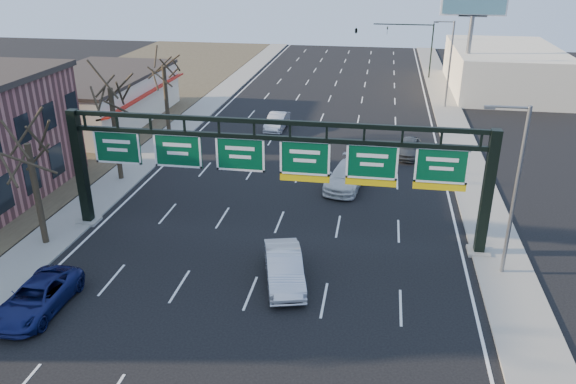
% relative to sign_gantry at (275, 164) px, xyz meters
% --- Properties ---
extents(ground, '(160.00, 160.00, 0.00)m').
position_rel_sign_gantry_xyz_m(ground, '(-0.16, -8.00, -4.63)').
color(ground, black).
rests_on(ground, ground).
extents(sidewalk_left, '(3.00, 120.00, 0.12)m').
position_rel_sign_gantry_xyz_m(sidewalk_left, '(-12.96, 12.00, -4.57)').
color(sidewalk_left, gray).
rests_on(sidewalk_left, ground).
extents(sidewalk_right, '(3.00, 120.00, 0.12)m').
position_rel_sign_gantry_xyz_m(sidewalk_right, '(12.64, 12.00, -4.57)').
color(sidewalk_right, gray).
rests_on(sidewalk_right, ground).
extents(dirt_strip_left, '(21.00, 120.00, 0.06)m').
position_rel_sign_gantry_xyz_m(dirt_strip_left, '(-25.16, 12.00, -4.60)').
color(dirt_strip_left, '#473D2B').
rests_on(dirt_strip_left, ground).
extents(lane_markings, '(21.60, 120.00, 0.01)m').
position_rel_sign_gantry_xyz_m(lane_markings, '(-0.16, 12.00, -4.62)').
color(lane_markings, white).
rests_on(lane_markings, ground).
extents(sign_gantry, '(24.60, 1.20, 7.20)m').
position_rel_sign_gantry_xyz_m(sign_gantry, '(0.00, 0.00, 0.00)').
color(sign_gantry, black).
rests_on(sign_gantry, ground).
extents(cream_strip, '(10.90, 18.40, 4.70)m').
position_rel_sign_gantry_xyz_m(cream_strip, '(-21.64, 21.00, -2.27)').
color(cream_strip, beige).
rests_on(cream_strip, ground).
extents(building_right_distant, '(12.00, 20.00, 5.00)m').
position_rel_sign_gantry_xyz_m(building_right_distant, '(19.84, 42.00, -2.13)').
color(building_right_distant, beige).
rests_on(building_right_distant, ground).
extents(tree_gantry, '(3.60, 3.60, 8.48)m').
position_rel_sign_gantry_xyz_m(tree_gantry, '(-12.96, -3.00, 2.48)').
color(tree_gantry, black).
rests_on(tree_gantry, sidewalk_left).
extents(tree_mid, '(3.60, 3.60, 9.24)m').
position_rel_sign_gantry_xyz_m(tree_mid, '(-12.96, 7.00, 3.23)').
color(tree_mid, black).
rests_on(tree_mid, sidewalk_left).
extents(tree_far, '(3.60, 3.60, 8.86)m').
position_rel_sign_gantry_xyz_m(tree_far, '(-12.96, 17.00, 2.86)').
color(tree_far, black).
rests_on(tree_far, sidewalk_left).
extents(streetlight_near, '(2.15, 0.22, 9.00)m').
position_rel_sign_gantry_xyz_m(streetlight_near, '(12.31, -2.00, 0.45)').
color(streetlight_near, slate).
rests_on(streetlight_near, sidewalk_right).
extents(streetlight_far, '(2.15, 0.22, 9.00)m').
position_rel_sign_gantry_xyz_m(streetlight_far, '(12.31, 32.00, 0.45)').
color(streetlight_far, slate).
rests_on(streetlight_far, sidewalk_right).
extents(billboard_right, '(7.00, 0.50, 12.00)m').
position_rel_sign_gantry_xyz_m(billboard_right, '(14.84, 36.98, 4.43)').
color(billboard_right, slate).
rests_on(billboard_right, ground).
extents(traffic_signal_mast, '(10.16, 0.54, 7.00)m').
position_rel_sign_gantry_xyz_m(traffic_signal_mast, '(5.53, 47.00, 0.87)').
color(traffic_signal_mast, black).
rests_on(traffic_signal_mast, ground).
extents(car_blue_suv, '(2.39, 5.13, 1.42)m').
position_rel_sign_gantry_xyz_m(car_blue_suv, '(-9.64, -9.04, -3.92)').
color(car_blue_suv, '#121A52').
rests_on(car_blue_suv, ground).
extents(car_silver_sedan, '(3.02, 5.38, 1.68)m').
position_rel_sign_gantry_xyz_m(car_silver_sedan, '(1.32, -4.73, -3.79)').
color(car_silver_sedan, silver).
rests_on(car_silver_sedan, ground).
extents(car_white_wagon, '(3.29, 6.02, 1.65)m').
position_rel_sign_gantry_xyz_m(car_white_wagon, '(3.57, 8.43, -3.80)').
color(car_white_wagon, silver).
rests_on(car_white_wagon, ground).
extents(car_grey_far, '(2.41, 4.54, 1.47)m').
position_rel_sign_gantry_xyz_m(car_grey_far, '(8.10, 15.76, -3.89)').
color(car_grey_far, '#3E4143').
rests_on(car_grey_far, ground).
extents(car_silver_distant, '(1.82, 4.64, 1.50)m').
position_rel_sign_gantry_xyz_m(car_silver_distant, '(-3.91, 21.31, -3.88)').
color(car_silver_distant, silver).
rests_on(car_silver_distant, ground).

